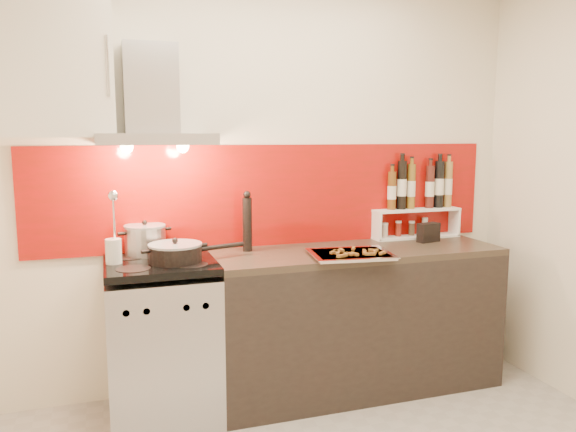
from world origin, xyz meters
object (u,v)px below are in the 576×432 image
object	(u,v)px
counter	(356,319)
pepper_mill	(247,222)
baking_tray	(351,254)
stock_pot	(145,240)
range_stove	(163,342)
saute_pan	(177,252)

from	to	relation	value
counter	pepper_mill	bearing A→B (deg)	167.25
counter	baking_tray	size ratio (longest dim) A/B	3.51
stock_pot	baking_tray	distance (m)	1.20
pepper_mill	range_stove	bearing A→B (deg)	-163.97
range_stove	baking_tray	bearing A→B (deg)	-10.04
counter	baking_tray	bearing A→B (deg)	-123.70
stock_pot	pepper_mill	bearing A→B (deg)	-4.07
pepper_mill	counter	bearing A→B (deg)	-12.75
counter	stock_pot	world-z (taller)	stock_pot
stock_pot	saute_pan	distance (m)	0.29
range_stove	counter	world-z (taller)	range_stove
stock_pot	saute_pan	world-z (taller)	stock_pot
saute_pan	range_stove	bearing A→B (deg)	149.97
pepper_mill	stock_pot	bearing A→B (deg)	175.93
counter	baking_tray	xyz separation A→B (m)	(-0.13, -0.19, 0.47)
stock_pot	pepper_mill	world-z (taller)	pepper_mill
range_stove	baking_tray	distance (m)	1.19
saute_pan	pepper_mill	distance (m)	0.51
range_stove	saute_pan	bearing A→B (deg)	-30.03
saute_pan	baking_tray	size ratio (longest dim) A/B	1.09
range_stove	saute_pan	xyz separation A→B (m)	(0.09, -0.05, 0.52)
baking_tray	saute_pan	bearing A→B (deg)	171.93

